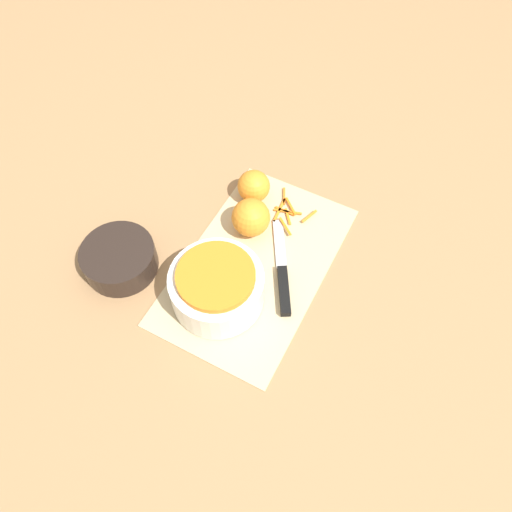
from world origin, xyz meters
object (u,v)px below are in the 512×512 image
object	(u,v)px
bowl_speckled	(217,286)
knife	(283,281)
orange_right	(254,186)
bowl_dark	(120,259)
orange_left	(251,217)

from	to	relation	value
bowl_speckled	knife	size ratio (longest dim) A/B	0.86
knife	orange_right	bearing A→B (deg)	12.29
bowl_speckled	orange_right	distance (m)	0.27
bowl_dark	knife	size ratio (longest dim) A/B	0.71
knife	orange_left	world-z (taller)	orange_left
bowl_dark	orange_right	world-z (taller)	orange_right
knife	orange_right	xyz separation A→B (m)	(0.17, 0.16, 0.03)
bowl_dark	orange_right	distance (m)	0.33
bowl_dark	orange_right	bearing A→B (deg)	-28.72
knife	orange_right	distance (m)	0.24
orange_left	bowl_speckled	bearing A→B (deg)	-173.25
bowl_speckled	knife	distance (m)	0.14
bowl_dark	knife	xyz separation A→B (m)	(0.12, -0.32, -0.02)
knife	orange_left	size ratio (longest dim) A/B	2.57
bowl_dark	bowl_speckled	bearing A→B (deg)	-82.78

